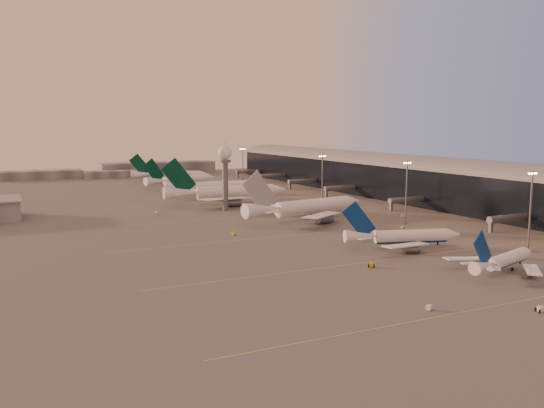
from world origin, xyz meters
name	(u,v)px	position (x,y,z in m)	size (l,w,h in m)	color
ground	(374,272)	(0.00, 0.00, 0.00)	(700.00, 700.00, 0.00)	#585656
taxiway_markings	(350,229)	(30.00, 56.00, 0.01)	(180.00, 185.25, 0.02)	gold
terminal	(419,180)	(107.88, 110.09, 10.52)	(57.00, 362.00, 23.04)	black
radar_tower	(225,165)	(5.00, 120.00, 20.95)	(6.40, 6.40, 31.10)	#5B5D62
mast_a	(531,207)	(58.00, 0.00, 13.74)	(3.60, 0.56, 25.00)	#5B5D62
mast_b	(406,190)	(55.00, 55.00, 13.74)	(3.60, 0.56, 25.00)	#5B5D62
mast_c	(322,178)	(50.00, 110.00, 13.74)	(3.60, 0.56, 25.00)	#5B5D62
mast_d	(243,166)	(48.00, 200.00, 13.74)	(3.60, 0.56, 25.00)	#5B5D62
distant_horizon	(125,170)	(2.62, 325.14, 3.89)	(165.00, 37.50, 9.00)	slate
narrowbody_near	(504,262)	(30.93, -15.06, 2.65)	(32.50, 25.54, 13.08)	white
narrowbody_mid	(403,238)	(26.00, 20.52, 3.12)	(38.30, 30.11, 15.39)	white
widebody_white	(306,210)	(26.06, 82.59, 3.75)	(61.05, 48.50, 21.64)	white
greentail_a	(227,195)	(14.74, 142.13, 4.10)	(63.89, 51.44, 23.20)	white
greentail_b	(212,188)	(21.05, 180.57, 3.39)	(52.58, 42.16, 19.19)	white
greentail_c	(182,182)	(16.31, 221.52, 3.39)	(51.16, 40.69, 19.19)	white
greentail_d	(171,177)	(19.93, 259.90, 3.42)	(51.43, 40.86, 19.38)	white
gsv_truck_a	(430,304)	(-8.10, -30.84, 1.23)	(6.28, 4.54, 2.40)	silver
gsv_tug_near	(541,310)	(11.63, -42.24, 0.59)	(3.51, 4.54, 1.14)	silver
gsv_tug_mid	(371,265)	(2.37, 4.54, 0.57)	(4.47, 4.10, 1.10)	yellow
gsv_truck_b	(403,226)	(48.20, 47.76, 1.00)	(5.18, 3.14, 1.97)	silver
gsv_truck_c	(234,232)	(-13.72, 63.89, 1.23)	(6.23, 4.91, 2.41)	yellow
gsv_catering_b	(403,212)	(64.97, 68.83, 2.35)	(5.73, 2.76, 4.70)	silver
gsv_tug_far	(246,213)	(8.51, 104.98, 0.51)	(3.74, 4.02, 0.99)	#535658
gsv_truck_d	(156,211)	(-25.92, 123.73, 1.27)	(2.41, 6.19, 2.49)	silver
gsv_tug_hangar	(271,198)	(42.19, 149.47, 0.50)	(3.98, 3.60, 0.98)	silver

